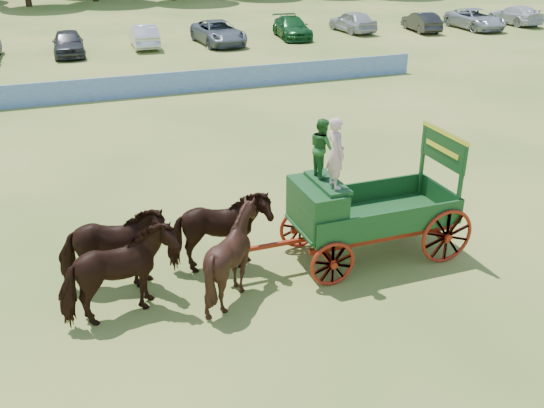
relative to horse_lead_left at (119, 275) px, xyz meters
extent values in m
plane|color=tan|center=(5.61, -0.45, -1.01)|extent=(160.00, 160.00, 0.00)
imported|color=black|center=(0.00, 0.00, 0.00)|extent=(2.58, 1.65, 2.02)
imported|color=black|center=(0.00, 1.10, 0.00)|extent=(2.52, 1.43, 2.02)
imported|color=black|center=(2.40, 0.00, 0.00)|extent=(1.97, 1.79, 2.02)
imported|color=black|center=(2.40, 1.10, 0.00)|extent=(2.48, 1.32, 2.02)
cube|color=#A32010|center=(4.60, 0.55, -0.41)|extent=(0.12, 2.00, 0.12)
cube|color=#A32010|center=(7.60, 0.55, -0.41)|extent=(0.12, 2.00, 0.12)
cube|color=#A32010|center=(6.10, 0.00, -0.29)|extent=(3.80, 0.10, 0.12)
cube|color=#A32010|center=(6.10, 1.10, -0.29)|extent=(3.80, 0.10, 0.12)
cube|color=#A32010|center=(3.70, 0.55, -0.26)|extent=(2.80, 0.09, 0.09)
cube|color=#194D20|center=(6.10, 0.55, -0.01)|extent=(3.80, 1.80, 0.10)
cube|color=#194D20|center=(6.10, -0.33, 0.29)|extent=(3.80, 0.06, 0.55)
cube|color=#194D20|center=(6.10, 1.43, 0.29)|extent=(3.80, 0.06, 0.55)
cube|color=#194D20|center=(7.98, 0.55, 0.29)|extent=(0.06, 1.80, 0.55)
cube|color=#194D20|center=(4.60, 0.55, 0.54)|extent=(0.85, 1.70, 1.05)
cube|color=#194D20|center=(4.85, 0.55, 1.11)|extent=(0.55, 1.50, 0.08)
cube|color=#194D20|center=(4.22, 0.55, 0.34)|extent=(0.10, 1.60, 0.65)
cube|color=#194D20|center=(4.40, 0.55, 0.04)|extent=(0.55, 1.60, 0.06)
cube|color=#194D20|center=(7.90, -0.25, 0.94)|extent=(0.08, 0.08, 1.80)
cube|color=#194D20|center=(7.90, 1.35, 0.94)|extent=(0.08, 0.08, 1.80)
cube|color=#194D20|center=(7.90, 0.55, 1.54)|extent=(0.07, 1.75, 0.75)
cube|color=yellow|center=(7.90, 0.55, 1.94)|extent=(0.08, 1.80, 0.09)
cube|color=yellow|center=(7.86, 0.55, 1.54)|extent=(0.02, 1.30, 0.12)
torus|color=#A32010|center=(4.60, -0.40, -0.46)|extent=(1.09, 0.09, 1.09)
torus|color=#A32010|center=(4.60, 1.50, -0.46)|extent=(1.09, 0.09, 1.09)
torus|color=#A32010|center=(7.60, -0.40, -0.31)|extent=(1.39, 0.09, 1.39)
torus|color=#A32010|center=(7.60, 1.50, -0.31)|extent=(1.39, 0.09, 1.39)
imported|color=beige|center=(4.85, 0.20, 1.95)|extent=(0.38, 0.58, 1.59)
imported|color=#246126|center=(4.85, 0.90, 1.84)|extent=(0.52, 0.66, 1.37)
cube|color=#2146B5|center=(4.61, 17.55, -0.48)|extent=(26.00, 0.08, 1.05)
imported|color=#333338|center=(0.63, 28.90, -0.24)|extent=(1.98, 4.56, 1.53)
imported|color=silver|center=(5.42, 29.97, -0.27)|extent=(1.74, 4.54, 1.48)
imported|color=slate|center=(10.31, 29.40, -0.24)|extent=(2.90, 5.69, 1.54)
imported|color=#144C1E|center=(15.85, 29.91, -0.29)|extent=(2.62, 5.18, 1.44)
imported|color=#B2B2B7|center=(21.03, 30.71, -0.22)|extent=(2.17, 4.74, 1.57)
imported|color=#262628|center=(26.03, 29.20, -0.30)|extent=(2.07, 4.45, 1.41)
imported|color=#999EA5|center=(30.49, 28.68, -0.26)|extent=(2.66, 5.49, 1.50)
imported|color=silver|center=(34.99, 29.58, -0.28)|extent=(2.12, 5.07, 1.46)
camera|label=1|loc=(-0.73, -10.92, 6.49)|focal=40.00mm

